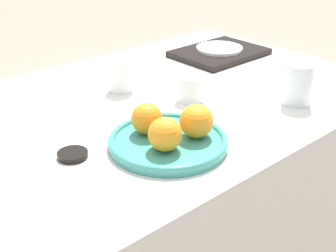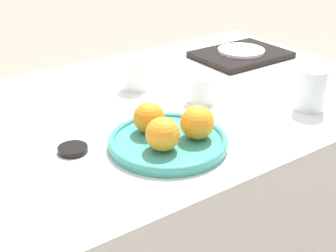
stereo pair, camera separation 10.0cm
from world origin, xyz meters
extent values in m
cube|color=silver|center=(0.00, 0.00, 0.38)|extent=(1.37, 0.83, 0.76)
cylinder|color=teal|center=(-0.10, -0.22, 0.77)|extent=(0.26, 0.26, 0.02)
torus|color=teal|center=(-0.10, -0.22, 0.78)|extent=(0.26, 0.26, 0.01)
sphere|color=orange|center=(-0.12, -0.16, 0.82)|extent=(0.07, 0.07, 0.07)
sphere|color=orange|center=(-0.05, -0.25, 0.82)|extent=(0.07, 0.07, 0.07)
sphere|color=orange|center=(-0.14, -0.25, 0.82)|extent=(0.07, 0.07, 0.07)
cylinder|color=silver|center=(0.31, -0.26, 0.82)|extent=(0.08, 0.08, 0.11)
cube|color=black|center=(0.46, 0.15, 0.77)|extent=(0.30, 0.22, 0.02)
cylinder|color=white|center=(0.46, 0.15, 0.79)|extent=(0.16, 0.16, 0.01)
cylinder|color=white|center=(0.02, 0.11, 0.80)|extent=(0.07, 0.07, 0.08)
cylinder|color=white|center=(0.11, -0.07, 0.80)|extent=(0.07, 0.07, 0.07)
cylinder|color=black|center=(-0.28, -0.12, 0.77)|extent=(0.06, 0.06, 0.01)
camera|label=1|loc=(-0.70, -0.88, 1.26)|focal=50.00mm
camera|label=2|loc=(-0.62, -0.95, 1.26)|focal=50.00mm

